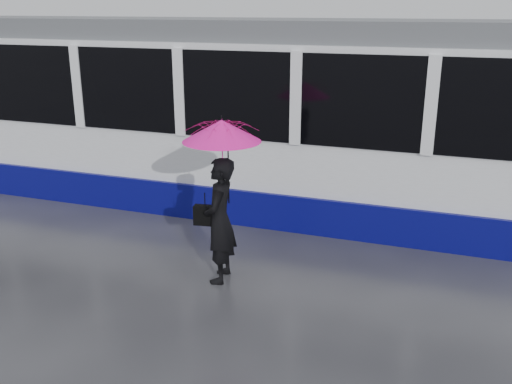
% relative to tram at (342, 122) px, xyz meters
% --- Properties ---
extents(ground, '(90.00, 90.00, 0.00)m').
position_rel_tram_xyz_m(ground, '(-0.37, -2.50, -1.64)').
color(ground, '#27272B').
rests_on(ground, ground).
extents(rails, '(34.00, 1.51, 0.02)m').
position_rel_tram_xyz_m(rails, '(-0.37, -0.00, -1.63)').
color(rails, '#3F3D38').
rests_on(rails, ground).
extents(tram, '(26.00, 2.56, 3.35)m').
position_rel_tram_xyz_m(tram, '(0.00, 0.00, 0.00)').
color(tram, white).
rests_on(tram, ground).
extents(woman, '(0.50, 0.68, 1.71)m').
position_rel_tram_xyz_m(woman, '(-0.95, -3.22, -0.78)').
color(woman, black).
rests_on(woman, ground).
extents(umbrella, '(1.15, 1.15, 1.16)m').
position_rel_tram_xyz_m(umbrella, '(-0.90, -3.22, 0.24)').
color(umbrella, '#F91599').
rests_on(umbrella, ground).
extents(handbag, '(0.32, 0.18, 0.45)m').
position_rel_tram_xyz_m(handbag, '(-1.17, -3.20, -0.74)').
color(handbag, black).
rests_on(handbag, ground).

